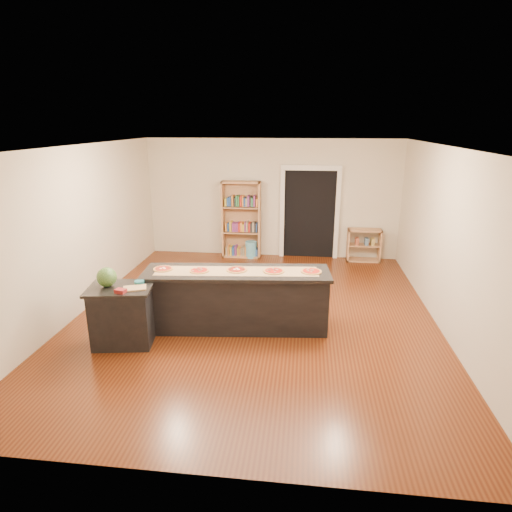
# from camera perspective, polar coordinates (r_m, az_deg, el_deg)

# --- Properties ---
(room) EXTENTS (6.00, 7.00, 2.80)m
(room) POSITION_cam_1_polar(r_m,az_deg,el_deg) (6.89, -0.19, 2.68)
(room) COLOR beige
(room) RESTS_ON ground
(doorway) EXTENTS (1.40, 0.09, 2.21)m
(doorway) POSITION_cam_1_polar(r_m,az_deg,el_deg) (10.27, 7.17, 6.34)
(doorway) COLOR black
(doorway) RESTS_ON room
(kitchen_island) EXTENTS (2.89, 0.78, 0.95)m
(kitchen_island) POSITION_cam_1_polar(r_m,az_deg,el_deg) (6.79, -2.56, -5.79)
(kitchen_island) COLOR black
(kitchen_island) RESTS_ON ground
(side_counter) EXTENTS (0.91, 0.66, 0.90)m
(side_counter) POSITION_cam_1_polar(r_m,az_deg,el_deg) (6.61, -17.36, -7.55)
(side_counter) COLOR black
(side_counter) RESTS_ON ground
(bookshelf) EXTENTS (0.92, 0.33, 1.84)m
(bookshelf) POSITION_cam_1_polar(r_m,az_deg,el_deg) (10.27, -1.97, 4.84)
(bookshelf) COLOR tan
(bookshelf) RESTS_ON ground
(low_shelf) EXTENTS (0.77, 0.33, 0.77)m
(low_shelf) POSITION_cam_1_polar(r_m,az_deg,el_deg) (10.38, 14.17, 1.42)
(low_shelf) COLOR tan
(low_shelf) RESTS_ON ground
(waste_bin) EXTENTS (0.27, 0.27, 0.40)m
(waste_bin) POSITION_cam_1_polar(r_m,az_deg,el_deg) (10.37, -0.67, 0.88)
(waste_bin) COLOR #5AABC9
(waste_bin) RESTS_ON ground
(kraft_paper) EXTENTS (2.54, 0.68, 0.00)m
(kraft_paper) POSITION_cam_1_polar(r_m,az_deg,el_deg) (6.62, -2.62, -2.03)
(kraft_paper) COLOR #9B7450
(kraft_paper) RESTS_ON kitchen_island
(watermelon) EXTENTS (0.28, 0.28, 0.28)m
(watermelon) POSITION_cam_1_polar(r_m,az_deg,el_deg) (6.48, -19.29, -2.68)
(watermelon) COLOR #144214
(watermelon) RESTS_ON side_counter
(cutting_board) EXTENTS (0.37, 0.31, 0.02)m
(cutting_board) POSITION_cam_1_polar(r_m,az_deg,el_deg) (6.31, -15.87, -4.15)
(cutting_board) COLOR tan
(cutting_board) RESTS_ON side_counter
(package_red) EXTENTS (0.17, 0.14, 0.05)m
(package_red) POSITION_cam_1_polar(r_m,az_deg,el_deg) (6.22, -17.60, -4.46)
(package_red) COLOR maroon
(package_red) RESTS_ON side_counter
(package_teal) EXTENTS (0.14, 0.14, 0.05)m
(package_teal) POSITION_cam_1_polar(r_m,az_deg,el_deg) (6.46, -15.29, -3.43)
(package_teal) COLOR #195966
(package_teal) RESTS_ON side_counter
(pizza_a) EXTENTS (0.29, 0.29, 0.02)m
(pizza_a) POSITION_cam_1_polar(r_m,az_deg,el_deg) (6.84, -12.27, -1.67)
(pizza_a) COLOR tan
(pizza_a) RESTS_ON kitchen_island
(pizza_b) EXTENTS (0.30, 0.30, 0.02)m
(pizza_b) POSITION_cam_1_polar(r_m,az_deg,el_deg) (6.66, -7.58, -1.93)
(pizza_b) COLOR tan
(pizza_b) RESTS_ON kitchen_island
(pizza_c) EXTENTS (0.32, 0.32, 0.02)m
(pizza_c) POSITION_cam_1_polar(r_m,az_deg,el_deg) (6.65, -2.59, -1.82)
(pizza_c) COLOR tan
(pizza_c) RESTS_ON kitchen_island
(pizza_d) EXTENTS (0.32, 0.32, 0.02)m
(pizza_d) POSITION_cam_1_polar(r_m,az_deg,el_deg) (6.59, 2.38, -2.00)
(pizza_d) COLOR tan
(pizza_d) RESTS_ON kitchen_island
(pizza_e) EXTENTS (0.31, 0.31, 0.02)m
(pizza_e) POSITION_cam_1_polar(r_m,az_deg,el_deg) (6.62, 7.38, -2.04)
(pizza_e) COLOR tan
(pizza_e) RESTS_ON kitchen_island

